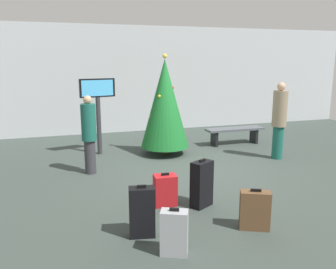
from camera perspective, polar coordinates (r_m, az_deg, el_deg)
name	(u,v)px	position (r m, az deg, el deg)	size (l,w,h in m)	color
ground_plane	(194,171)	(7.85, 4.30, -5.89)	(16.00, 16.00, 0.00)	#38423D
back_wall	(142,79)	(12.12, -4.31, 8.97)	(16.00, 0.20, 3.54)	#B7BCC1
holiday_tree	(165,104)	(8.94, -0.52, 5.07)	(1.24, 1.24, 2.57)	#4C3319
flight_info_kiosk	(98,102)	(9.12, -11.36, 5.25)	(0.91, 0.27, 1.96)	#333338
waiting_bench	(235,132)	(10.35, 10.82, 0.43)	(1.72, 0.44, 0.48)	#4C5159
traveller_0	(279,119)	(8.99, 17.67, 2.44)	(0.39, 0.39, 1.89)	#19594C
traveller_1	(89,133)	(7.63, -12.75, 0.26)	(0.43, 0.43, 1.69)	#333338
suitcase_0	(202,184)	(5.91, 5.52, -8.03)	(0.43, 0.37, 0.82)	black
suitcase_1	(174,233)	(4.56, 1.02, -15.71)	(0.39, 0.32, 0.62)	#9EA0A5
suitcase_2	(142,212)	(4.96, -4.27, -12.49)	(0.39, 0.27, 0.75)	black
suitcase_3	(165,190)	(5.97, -0.46, -9.05)	(0.39, 0.29, 0.57)	#B2191E
suitcase_4	(255,210)	(5.32, 13.97, -11.88)	(0.47, 0.36, 0.61)	brown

